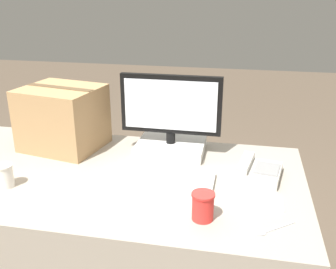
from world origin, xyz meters
name	(u,v)px	position (x,y,z in m)	size (l,w,h in m)	color
office_desk	(102,242)	(0.00, 0.00, 0.37)	(1.80, 0.90, 0.74)	#A89E8E
monitor	(171,126)	(0.28, 0.28, 0.88)	(0.48, 0.26, 0.39)	white
keyboard	(165,177)	(0.31, -0.01, 0.76)	(0.42, 0.16, 0.03)	silver
desk_phone	(257,171)	(0.69, 0.09, 0.77)	(0.21, 0.23, 0.07)	beige
paper_cup_left	(5,176)	(-0.31, -0.19, 0.79)	(0.07, 0.07, 0.10)	white
paper_cup_right	(203,206)	(0.50, -0.27, 0.79)	(0.08, 0.08, 0.10)	red
spoon	(271,230)	(0.74, -0.30, 0.74)	(0.13, 0.11, 0.00)	#B2B2B7
cardboard_box	(63,118)	(-0.26, 0.25, 0.90)	(0.42, 0.38, 0.31)	tan
sticky_note_pad	(271,204)	(0.74, -0.13, 0.74)	(0.09, 0.09, 0.01)	silver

